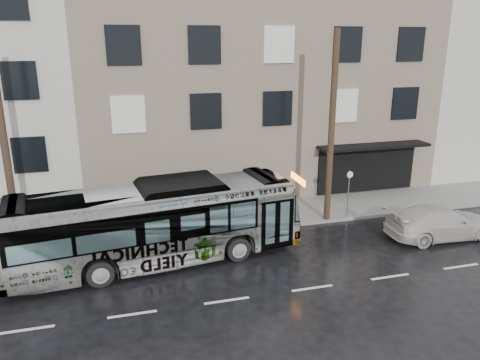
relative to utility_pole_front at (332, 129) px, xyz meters
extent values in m
plane|color=black|center=(-6.50, -3.30, -4.65)|extent=(120.00, 120.00, 0.00)
cube|color=gray|center=(-6.50, 1.60, -4.58)|extent=(90.00, 3.60, 0.15)
cube|color=#796C5D|center=(-1.50, 9.40, 0.85)|extent=(20.00, 12.00, 11.00)
cylinder|color=#3E2D1F|center=(0.00, 0.00, 0.00)|extent=(0.30, 0.30, 9.00)
cylinder|color=#3E2D1F|center=(-14.00, 0.00, 0.00)|extent=(0.30, 0.30, 9.00)
cylinder|color=slate|center=(1.10, 0.00, -3.30)|extent=(0.06, 0.06, 2.40)
imported|color=#B2B2B2|center=(-8.58, -2.15, -3.00)|extent=(12.12, 4.25, 3.31)
imported|color=beige|center=(4.15, -3.09, -3.91)|extent=(5.13, 2.20, 1.47)
camera|label=1|loc=(-9.82, -19.68, 4.05)|focal=35.00mm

